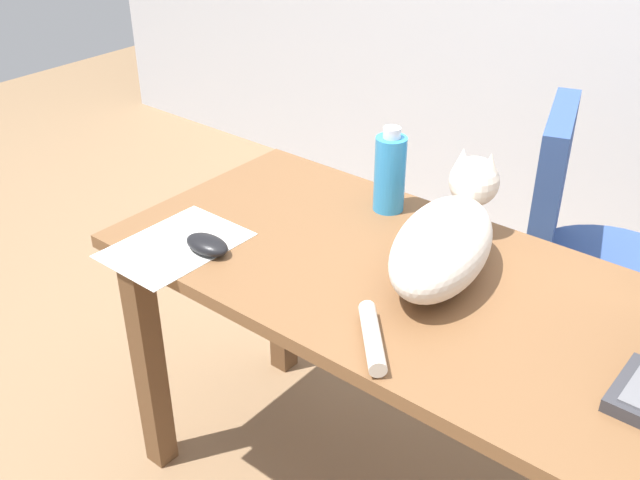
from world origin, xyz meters
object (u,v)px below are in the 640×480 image
Objects in this scene: office_chair at (584,297)px; water_bottle at (390,173)px; computer_mouse at (207,245)px; cat at (445,239)px.

water_bottle reaches higher than office_chair.
water_bottle is at bearing 65.01° from computer_mouse.
cat is 5.47× the size of computer_mouse.
water_bottle is (-0.25, 0.16, 0.01)m from cat.
office_chair is 1.06m from computer_mouse.
water_bottle reaches higher than cat.
cat is 2.93× the size of water_bottle.
computer_mouse is at bearing -114.99° from water_bottle.
water_bottle is at bearing 146.73° from cat.
cat is at bearing 29.43° from computer_mouse.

